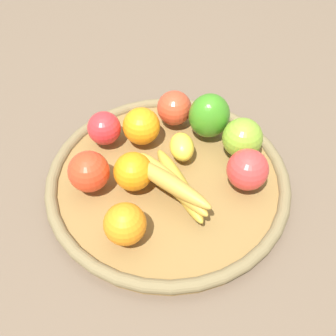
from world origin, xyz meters
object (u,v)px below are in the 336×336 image
Objects in this scene: orange_0 at (133,172)px; apple_2 at (104,128)px; banana_bunch at (173,183)px; apple_4 at (174,108)px; orange_1 at (141,126)px; apple_3 at (89,172)px; apple_0 at (248,170)px; apple_1 at (242,138)px; bell_pepper at (209,116)px; orange_2 at (125,224)px; lemon_0 at (182,147)px.

orange_0 is 0.13m from apple_2.
banana_bunch is 0.19m from apple_4.
orange_0 is at bearing -141.18° from orange_1.
banana_bunch is at bearing -137.59° from apple_4.
orange_1 is at bearing 6.78° from apple_3.
apple_0 is at bearing -36.29° from banana_bunch.
apple_1 is at bearing -81.23° from apple_4.
apple_2 is (0.09, 0.07, -0.00)m from apple_3.
orange_0 is 0.22m from apple_1.
apple_1 reaches higher than orange_0.
bell_pepper is at bearing -3.07° from orange_0.
bell_pepper reaches higher than apple_1.
orange_2 reaches higher than lemon_0.
apple_4 is (-0.02, 0.16, -0.00)m from apple_1.
orange_1 is at bearing 39.44° from orange_2.
apple_2 is at bearing 135.16° from orange_1.
apple_3 is 1.13× the size of apple_2.
banana_bunch is 0.12m from orange_2.
apple_3 is 0.99× the size of apple_0.
apple_0 is at bearing -136.15° from apple_1.
orange_2 is at bearing -140.56° from orange_1.
apple_1 reaches higher than lemon_0.
orange_0 is 0.08m from apple_3.
banana_bunch is 2.66× the size of orange_2.
lemon_0 is 0.14m from apple_0.
apple_3 is at bearing 134.65° from apple_0.
apple_4 is at bearing 42.41° from banana_bunch.
banana_bunch is 2.66× the size of orange_0.
banana_bunch is at bearing -126.00° from bell_pepper.
apple_3 reaches higher than orange_2.
bell_pepper reaches higher than lemon_0.
orange_0 is at bearing 155.46° from apple_1.
banana_bunch is 2.54× the size of orange_1.
banana_bunch is 2.51× the size of apple_3.
orange_1 is at bearing 103.50° from apple_0.
banana_bunch is at bearing 143.71° from apple_0.
orange_2 is at bearing 162.06° from apple_0.
apple_4 is 0.10m from lemon_0.
apple_3 is 1.01× the size of orange_1.
apple_4 is at bearing 51.56° from lemon_0.
apple_4 is at bearing 81.14° from apple_0.
apple_3 reaches higher than apple_2.
banana_bunch is 2.98× the size of lemon_0.
apple_4 is 0.09m from orange_1.
apple_0 reaches higher than orange_0.
apple_1 reaches higher than apple_0.
banana_bunch is 2.42× the size of apple_1.
orange_0 reaches higher than apple_2.
apple_3 is at bearing 76.91° from orange_2.
apple_4 is 0.94× the size of apple_0.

